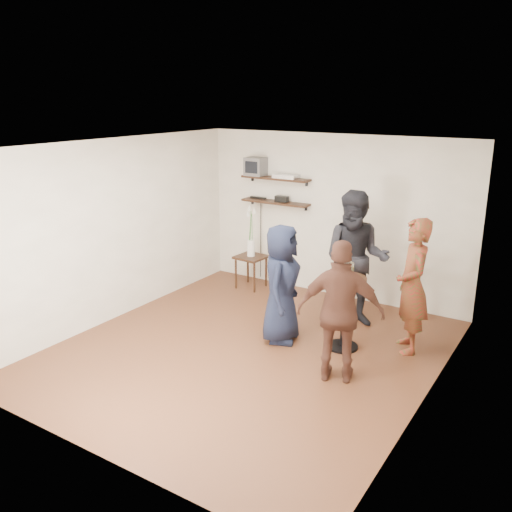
{
  "coord_description": "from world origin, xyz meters",
  "views": [
    {
      "loc": [
        3.49,
        -5.28,
        3.17
      ],
      "look_at": [
        -0.12,
        0.4,
        1.15
      ],
      "focal_mm": 38.0,
      "sensor_mm": 36.0,
      "label": 1
    }
  ],
  "objects": [
    {
      "name": "wine_glass_br",
      "position": [
        1.02,
        0.76,
        1.12
      ],
      "size": [
        0.07,
        0.07,
        0.22
      ],
      "color": "silver",
      "rests_on": "drinks_table"
    },
    {
      "name": "side_table",
      "position": [
        -1.27,
        2.04,
        0.47
      ],
      "size": [
        0.5,
        0.5,
        0.56
      ],
      "rotation": [
        0.0,
        0.0,
        -0.08
      ],
      "color": "black",
      "rests_on": "room"
    },
    {
      "name": "shelf_upper",
      "position": [
        -1.0,
        2.38,
        1.85
      ],
      "size": [
        1.2,
        0.25,
        0.04
      ],
      "primitive_type": "cube",
      "color": "black",
      "rests_on": "room"
    },
    {
      "name": "drinks_table",
      "position": [
        0.99,
        0.75,
        0.62
      ],
      "size": [
        0.53,
        0.53,
        0.97
      ],
      "color": "black",
      "rests_on": "room"
    },
    {
      "name": "dvd_deck",
      "position": [
        -0.8,
        2.38,
        1.9
      ],
      "size": [
        0.4,
        0.24,
        0.06
      ],
      "primitive_type": "cube",
      "color": "silver",
      "rests_on": "shelf_upper"
    },
    {
      "name": "power_strip",
      "position": [
        -1.37,
        2.42,
        1.48
      ],
      "size": [
        0.3,
        0.05,
        0.03
      ],
      "primitive_type": "cube",
      "color": "black",
      "rests_on": "shelf_lower"
    },
    {
      "name": "shelf_lower",
      "position": [
        -1.0,
        2.38,
        1.45
      ],
      "size": [
        1.2,
        0.25,
        0.04
      ],
      "primitive_type": "cube",
      "color": "black",
      "rests_on": "room"
    },
    {
      "name": "crt_monitor",
      "position": [
        -1.38,
        2.38,
        2.02
      ],
      "size": [
        0.32,
        0.3,
        0.3
      ],
      "primitive_type": "cube",
      "color": "#59595B",
      "rests_on": "shelf_upper"
    },
    {
      "name": "wine_glass_bl",
      "position": [
        0.96,
        0.82,
        1.09
      ],
      "size": [
        0.06,
        0.06,
        0.19
      ],
      "color": "silver",
      "rests_on": "drinks_table"
    },
    {
      "name": "person_dark",
      "position": [
        0.79,
        1.55,
        0.96
      ],
      "size": [
        1.08,
        0.93,
        1.93
      ],
      "primitive_type": "imported",
      "rotation": [
        0.0,
        0.0,
        0.24
      ],
      "color": "black",
      "rests_on": "room"
    },
    {
      "name": "wine_glass_fr",
      "position": [
        1.07,
        0.72,
        1.11
      ],
      "size": [
        0.07,
        0.07,
        0.21
      ],
      "color": "silver",
      "rests_on": "drinks_table"
    },
    {
      "name": "person_navy",
      "position": [
        0.19,
        0.53,
        0.79
      ],
      "size": [
        0.69,
        0.88,
        1.59
      ],
      "primitive_type": "imported",
      "rotation": [
        0.0,
        0.0,
        1.84
      ],
      "color": "black",
      "rests_on": "room"
    },
    {
      "name": "person_plaid",
      "position": [
        1.72,
        1.15,
        0.87
      ],
      "size": [
        0.67,
        0.76,
        1.74
      ],
      "primitive_type": "imported",
      "rotation": [
        0.0,
        0.0,
        -1.07
      ],
      "color": "red",
      "rests_on": "room"
    },
    {
      "name": "person_brown",
      "position": [
        1.27,
        -0.04,
        0.83
      ],
      "size": [
        1.05,
        0.71,
        1.66
      ],
      "primitive_type": "imported",
      "rotation": [
        0.0,
        0.0,
        3.49
      ],
      "color": "#4F2C22",
      "rests_on": "room"
    },
    {
      "name": "radio",
      "position": [
        -0.88,
        2.38,
        1.52
      ],
      "size": [
        0.22,
        0.1,
        0.1
      ],
      "primitive_type": "cube",
      "color": "black",
      "rests_on": "shelf_lower"
    },
    {
      "name": "vase_lilies",
      "position": [
        -1.27,
        2.04,
        0.84
      ],
      "size": [
        0.19,
        0.19,
        0.9
      ],
      "rotation": [
        0.0,
        0.0,
        -0.08
      ],
      "color": "white",
      "rests_on": "side_table"
    },
    {
      "name": "wine_glass_fl",
      "position": [
        0.93,
        0.72,
        1.1
      ],
      "size": [
        0.07,
        0.07,
        0.2
      ],
      "color": "silver",
      "rests_on": "drinks_table"
    },
    {
      "name": "room",
      "position": [
        0.0,
        0.0,
        1.3
      ],
      "size": [
        4.58,
        5.08,
        2.68
      ],
      "color": "#4D2818",
      "rests_on": "ground"
    }
  ]
}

